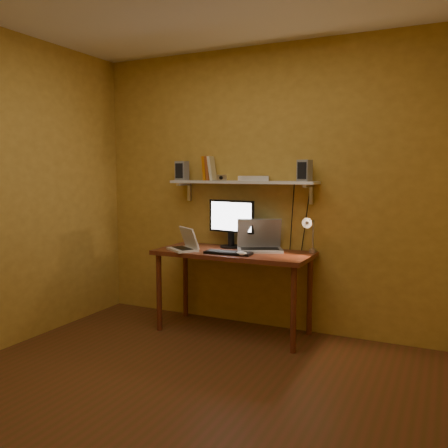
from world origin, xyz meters
The scene contains 14 objects.
room centered at (0.00, 0.00, 1.30)m, with size 3.44×3.24×2.64m.
desk centered at (-0.16, 1.28, 0.66)m, with size 1.40×0.60×0.75m.
wall_shelf centered at (-0.16, 1.47, 1.36)m, with size 1.40×0.25×0.21m.
monitor centered at (-0.27, 1.47, 1.00)m, with size 0.49×0.24×0.44m.
laptop centered at (0.03, 1.42, 0.82)m, with size 0.48×0.43×0.29m.
netbook centered at (-0.57, 1.13, 0.81)m, with size 0.35×0.33×0.21m.
keyboard centered at (-0.13, 1.12, 0.76)m, with size 0.41×0.14×0.02m, color black.
mouse centered at (0.00, 1.09, 0.77)m, with size 0.11×0.07×0.04m, color silver.
desk_lamp centered at (0.50, 1.41, 0.96)m, with size 0.09×0.23×0.38m.
speaker_left centered at (-0.80, 1.47, 1.47)m, with size 0.10×0.10×0.18m, color gray.
speaker_right centered at (0.43, 1.47, 1.47)m, with size 0.10×0.10×0.18m, color gray.
books centered at (-0.52, 1.50, 1.49)m, with size 0.14×0.16×0.23m.
shelf_camera centered at (-0.33, 1.40, 1.40)m, with size 0.10×0.05×0.06m.
router centered at (-0.04, 1.47, 1.40)m, with size 0.27×0.18×0.05m, color silver.
Camera 1 is at (1.58, -2.53, 1.45)m, focal length 38.00 mm.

